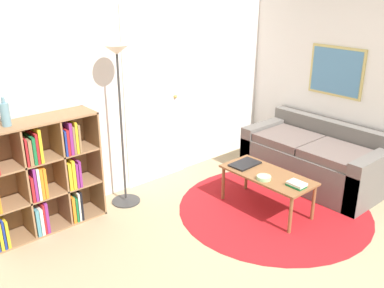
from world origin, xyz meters
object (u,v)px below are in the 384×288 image
at_px(bookshelf, 37,177).
at_px(coffee_table, 267,178).
at_px(bowl, 264,178).
at_px(couch, 316,160).
at_px(bottle_right, 5,114).
at_px(laptop, 245,164).
at_px(floor_lamp, 119,84).

distance_m(bookshelf, coffee_table, 2.32).
height_order(bookshelf, bowl, bookshelf).
height_order(couch, bottle_right, bottle_right).
height_order(coffee_table, laptop, laptop).
height_order(bookshelf, floor_lamp, floor_lamp).
distance_m(couch, laptop, 1.04).
distance_m(floor_lamp, couch, 2.54).
distance_m(coffee_table, bowl, 0.16).
distance_m(floor_lamp, bottle_right, 1.12).
distance_m(floor_lamp, coffee_table, 1.82).
bearing_deg(floor_lamp, couch, -27.56).
distance_m(couch, bowl, 1.14).
bearing_deg(bottle_right, couch, -19.98).
bearing_deg(bookshelf, bottle_right, -178.71).
bearing_deg(bowl, laptop, 71.60).
bearing_deg(bookshelf, coffee_table, -31.59).
height_order(couch, laptop, couch).
bearing_deg(bowl, couch, 6.04).
bearing_deg(floor_lamp, bookshelf, 174.73).
xyz_separation_m(bowl, bottle_right, (-2.03, 1.26, 0.80)).
relative_size(coffee_table, laptop, 2.91).
xyz_separation_m(floor_lamp, bowl, (0.92, -1.18, -0.91)).
relative_size(bookshelf, couch, 0.70).
relative_size(couch, bottle_right, 6.25).
bearing_deg(couch, bottle_right, 160.02).
bearing_deg(couch, floor_lamp, 152.44).
bearing_deg(floor_lamp, laptop, -37.74).
relative_size(laptop, bottle_right, 1.32).
relative_size(bookshelf, laptop, 3.33).
xyz_separation_m(floor_lamp, couch, (2.04, -1.07, -1.06)).
relative_size(floor_lamp, couch, 1.06).
bearing_deg(bowl, floor_lamp, 127.91).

